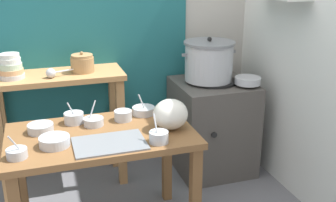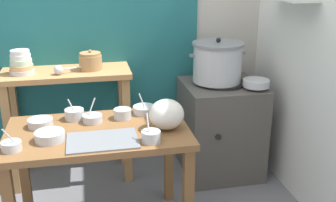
{
  "view_description": "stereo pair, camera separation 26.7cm",
  "coord_description": "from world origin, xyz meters",
  "px_view_note": "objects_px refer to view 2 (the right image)",
  "views": [
    {
      "loc": [
        -0.38,
        -2.16,
        1.71
      ],
      "look_at": [
        0.39,
        0.23,
        0.82
      ],
      "focal_mm": 43.72,
      "sensor_mm": 36.0,
      "label": 1
    },
    {
      "loc": [
        -0.13,
        -2.23,
        1.71
      ],
      "look_at": [
        0.39,
        0.23,
        0.82
      ],
      "focal_mm": 43.72,
      "sensor_mm": 36.0,
      "label": 2
    }
  ],
  "objects_px": {
    "steamer_pot": "(217,62)",
    "prep_bowl_0": "(74,114)",
    "back_shelf_table": "(68,99)",
    "plastic_bag": "(167,114)",
    "prep_bowl_6": "(11,146)",
    "wide_pan": "(256,83)",
    "serving_tray": "(103,141)",
    "prep_bowl_1": "(50,136)",
    "prep_bowl_7": "(92,118)",
    "prep_bowl_2": "(122,113)",
    "prep_bowl_4": "(151,136)",
    "ladle": "(60,70)",
    "clay_pot": "(91,61)",
    "bowl_stack_enamel": "(21,63)",
    "prep_table": "(99,146)",
    "prep_bowl_3": "(144,109)",
    "stove_block": "(220,128)",
    "prep_bowl_5": "(40,122)"
  },
  "relations": [
    {
      "from": "steamer_pot",
      "to": "prep_bowl_0",
      "type": "relative_size",
      "value": 3.15
    },
    {
      "from": "back_shelf_table",
      "to": "plastic_bag",
      "type": "relative_size",
      "value": 4.49
    },
    {
      "from": "prep_bowl_6",
      "to": "wide_pan",
      "type": "bearing_deg",
      "value": 20.69
    },
    {
      "from": "serving_tray",
      "to": "prep_bowl_1",
      "type": "bearing_deg",
      "value": 166.14
    },
    {
      "from": "plastic_bag",
      "to": "prep_bowl_7",
      "type": "xyz_separation_m",
      "value": [
        -0.44,
        0.19,
        -0.07
      ]
    },
    {
      "from": "prep_bowl_2",
      "to": "wide_pan",
      "type": "bearing_deg",
      "value": 15.61
    },
    {
      "from": "wide_pan",
      "to": "prep_bowl_4",
      "type": "height_order",
      "value": "prep_bowl_4"
    },
    {
      "from": "ladle",
      "to": "prep_bowl_2",
      "type": "bearing_deg",
      "value": -51.65
    },
    {
      "from": "clay_pot",
      "to": "bowl_stack_enamel",
      "type": "distance_m",
      "value": 0.5
    },
    {
      "from": "bowl_stack_enamel",
      "to": "ladle",
      "type": "xyz_separation_m",
      "value": [
        0.27,
        -0.07,
        -0.04
      ]
    },
    {
      "from": "prep_table",
      "to": "plastic_bag",
      "type": "xyz_separation_m",
      "value": [
        0.41,
        -0.06,
        0.2
      ]
    },
    {
      "from": "wide_pan",
      "to": "prep_bowl_3",
      "type": "bearing_deg",
      "value": -165.66
    },
    {
      "from": "bowl_stack_enamel",
      "to": "serving_tray",
      "type": "bearing_deg",
      "value": -59.94
    },
    {
      "from": "prep_bowl_4",
      "to": "prep_bowl_6",
      "type": "relative_size",
      "value": 1.14
    },
    {
      "from": "bowl_stack_enamel",
      "to": "prep_bowl_7",
      "type": "relative_size",
      "value": 1.16
    },
    {
      "from": "ladle",
      "to": "plastic_bag",
      "type": "distance_m",
      "value": 0.97
    },
    {
      "from": "bowl_stack_enamel",
      "to": "prep_bowl_0",
      "type": "relative_size",
      "value": 1.24
    },
    {
      "from": "stove_block",
      "to": "clay_pot",
      "type": "bearing_deg",
      "value": 172.65
    },
    {
      "from": "stove_block",
      "to": "prep_bowl_1",
      "type": "bearing_deg",
      "value": -150.59
    },
    {
      "from": "prep_bowl_5",
      "to": "prep_bowl_0",
      "type": "bearing_deg",
      "value": 22.17
    },
    {
      "from": "prep_bowl_3",
      "to": "prep_bowl_6",
      "type": "bearing_deg",
      "value": -152.7
    },
    {
      "from": "prep_bowl_3",
      "to": "prep_bowl_4",
      "type": "distance_m",
      "value": 0.45
    },
    {
      "from": "stove_block",
      "to": "plastic_bag",
      "type": "height_order",
      "value": "plastic_bag"
    },
    {
      "from": "back_shelf_table",
      "to": "wide_pan",
      "type": "height_order",
      "value": "back_shelf_table"
    },
    {
      "from": "prep_table",
      "to": "prep_bowl_5",
      "type": "relative_size",
      "value": 7.22
    },
    {
      "from": "ladle",
      "to": "prep_bowl_0",
      "type": "xyz_separation_m",
      "value": [
        0.09,
        -0.45,
        -0.18
      ]
    },
    {
      "from": "bowl_stack_enamel",
      "to": "serving_tray",
      "type": "relative_size",
      "value": 0.44
    },
    {
      "from": "steamer_pot",
      "to": "back_shelf_table",
      "type": "bearing_deg",
      "value": 174.57
    },
    {
      "from": "plastic_bag",
      "to": "back_shelf_table",
      "type": "bearing_deg",
      "value": 126.66
    },
    {
      "from": "back_shelf_table",
      "to": "wide_pan",
      "type": "distance_m",
      "value": 1.44
    },
    {
      "from": "prep_table",
      "to": "prep_bowl_3",
      "type": "relative_size",
      "value": 7.29
    },
    {
      "from": "prep_bowl_1",
      "to": "prep_bowl_4",
      "type": "xyz_separation_m",
      "value": [
        0.56,
        -0.13,
        0.01
      ]
    },
    {
      "from": "steamer_pot",
      "to": "bowl_stack_enamel",
      "type": "xyz_separation_m",
      "value": [
        -1.46,
        0.09,
        0.04
      ]
    },
    {
      "from": "steamer_pot",
      "to": "bowl_stack_enamel",
      "type": "distance_m",
      "value": 1.47
    },
    {
      "from": "steamer_pot",
      "to": "prep_bowl_4",
      "type": "xyz_separation_m",
      "value": [
        -0.67,
        -0.87,
        -0.18
      ]
    },
    {
      "from": "plastic_bag",
      "to": "prep_bowl_4",
      "type": "distance_m",
      "value": 0.22
    },
    {
      "from": "steamer_pot",
      "to": "wide_pan",
      "type": "height_order",
      "value": "steamer_pot"
    },
    {
      "from": "steamer_pot",
      "to": "prep_bowl_5",
      "type": "xyz_separation_m",
      "value": [
        -1.3,
        -0.52,
        -0.19
      ]
    },
    {
      "from": "clay_pot",
      "to": "prep_bowl_3",
      "type": "distance_m",
      "value": 0.66
    },
    {
      "from": "serving_tray",
      "to": "prep_bowl_2",
      "type": "xyz_separation_m",
      "value": [
        0.15,
        0.33,
        0.03
      ]
    },
    {
      "from": "serving_tray",
      "to": "prep_bowl_1",
      "type": "height_order",
      "value": "prep_bowl_1"
    },
    {
      "from": "prep_table",
      "to": "bowl_stack_enamel",
      "type": "bearing_deg",
      "value": 124.46
    },
    {
      "from": "serving_tray",
      "to": "ladle",
      "type": "bearing_deg",
      "value": 106.73
    },
    {
      "from": "plastic_bag",
      "to": "prep_bowl_1",
      "type": "bearing_deg",
      "value": -177.21
    },
    {
      "from": "ladle",
      "to": "prep_bowl_6",
      "type": "relative_size",
      "value": 1.85
    },
    {
      "from": "prep_bowl_6",
      "to": "prep_bowl_7",
      "type": "bearing_deg",
      "value": 35.47
    },
    {
      "from": "back_shelf_table",
      "to": "steamer_pot",
      "type": "xyz_separation_m",
      "value": [
        1.16,
        -0.11,
        0.26
      ]
    },
    {
      "from": "clay_pot",
      "to": "prep_bowl_7",
      "type": "bearing_deg",
      "value": -91.79
    },
    {
      "from": "ladle",
      "to": "prep_bowl_5",
      "type": "height_order",
      "value": "ladle"
    },
    {
      "from": "clay_pot",
      "to": "prep_bowl_2",
      "type": "bearing_deg",
      "value": -73.76
    }
  ]
}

